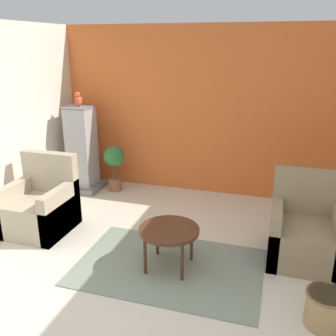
{
  "coord_description": "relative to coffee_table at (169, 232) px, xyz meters",
  "views": [
    {
      "loc": [
        1.26,
        -2.42,
        2.36
      ],
      "look_at": [
        0.0,
        1.67,
        0.92
      ],
      "focal_mm": 40.0,
      "sensor_mm": 36.0,
      "label": 1
    }
  ],
  "objects": [
    {
      "name": "wall_back_accent",
      "position": [
        -0.22,
        2.36,
        0.89
      ],
      "size": [
        4.63,
        0.06,
        2.64
      ],
      "color": "orange",
      "rests_on": "ground_plane"
    },
    {
      "name": "wall_left",
      "position": [
        -2.5,
        0.66,
        0.89
      ],
      "size": [
        0.06,
        3.34,
        2.64
      ],
      "color": "silver",
      "rests_on": "ground_plane"
    },
    {
      "name": "armchair_left",
      "position": [
        -1.87,
        0.36,
        -0.12
      ],
      "size": [
        0.78,
        0.79,
        0.99
      ],
      "color": "tan",
      "rests_on": "ground_plane"
    },
    {
      "name": "ground_plane",
      "position": [
        -0.22,
        -1.01,
        -0.43
      ],
      "size": [
        20.0,
        20.0,
        0.0
      ],
      "primitive_type": "plane",
      "color": "beige",
      "rests_on": "ground"
    },
    {
      "name": "potted_plant",
      "position": [
        -1.54,
        1.93,
        0.07
      ],
      "size": [
        0.37,
        0.34,
        0.76
      ],
      "color": "brown",
      "rests_on": "ground_plane"
    },
    {
      "name": "coffee_table",
      "position": [
        0.0,
        0.0,
        0.0
      ],
      "size": [
        0.65,
        0.65,
        0.48
      ],
      "color": "#472819",
      "rests_on": "ground_plane"
    },
    {
      "name": "area_rug",
      "position": [
        -0.0,
        -0.0,
        -0.42
      ],
      "size": [
        2.02,
        1.34,
        0.01
      ],
      "color": "gray",
      "rests_on": "ground_plane"
    },
    {
      "name": "armchair_right",
      "position": [
        1.41,
        0.63,
        -0.12
      ],
      "size": [
        0.78,
        0.79,
        0.99
      ],
      "color": "#8E7A5B",
      "rests_on": "ground_plane"
    },
    {
      "name": "parrot",
      "position": [
        -2.06,
        1.83,
        1.08
      ],
      "size": [
        0.11,
        0.2,
        0.23
      ],
      "color": "#D14C2D",
      "rests_on": "birdcage"
    },
    {
      "name": "wicker_basket",
      "position": [
        1.56,
        -0.46,
        -0.25
      ],
      "size": [
        0.36,
        0.36,
        0.33
      ],
      "color": "#A37F51",
      "rests_on": "ground_plane"
    },
    {
      "name": "birdcage",
      "position": [
        -2.06,
        1.83,
        0.23
      ],
      "size": [
        0.58,
        0.58,
        1.4
      ],
      "color": "slate",
      "rests_on": "ground_plane"
    }
  ]
}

